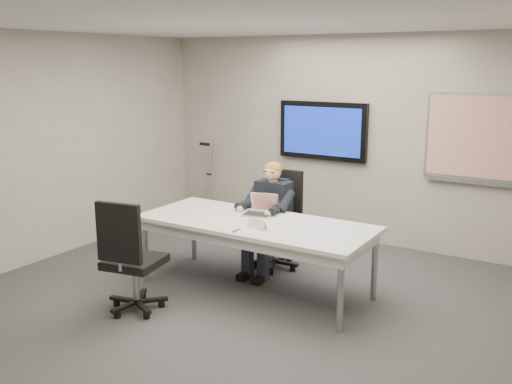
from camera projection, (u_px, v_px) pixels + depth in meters
The scene contains 14 objects.
floor at pixel (234, 318), 5.54m from camera, with size 6.00×6.00×0.02m, color #343436.
ceiling at pixel (232, 18), 4.92m from camera, with size 6.00×6.00×0.02m, color silver.
wall_back at pixel (358, 140), 7.71m from camera, with size 6.00×0.02×2.80m, color gray.
wall_left at pixel (25, 151), 6.78m from camera, with size 0.02×6.00×2.80m, color gray.
conference_table at pixel (255, 229), 6.08m from camera, with size 2.54×1.07×0.78m.
tv_display at pixel (323, 131), 7.90m from camera, with size 1.30×0.09×0.80m.
whiteboard at pixel (478, 139), 6.85m from camera, with size 1.25×0.08×1.10m.
office_chair_far at pixel (277, 238), 6.87m from camera, with size 0.57×0.57×1.17m.
office_chair_near at pixel (133, 277), 5.61m from camera, with size 0.65×0.65×1.16m.
seated_person at pixel (266, 230), 6.62m from camera, with size 0.41×0.70×1.31m.
crutch at pixel (210, 180), 8.93m from camera, with size 0.17×0.31×1.26m, color #A4A5AB, non-canonical shape.
laptop at pixel (261, 209), 6.32m from camera, with size 0.36×0.36×0.23m.
name_tent at pixel (257, 224), 5.78m from camera, with size 0.23×0.06×0.09m, color silver, non-canonical shape.
pen at pixel (236, 230), 5.71m from camera, with size 0.01×0.01×0.14m, color black.
Camera 1 is at (2.89, -4.24, 2.44)m, focal length 40.00 mm.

